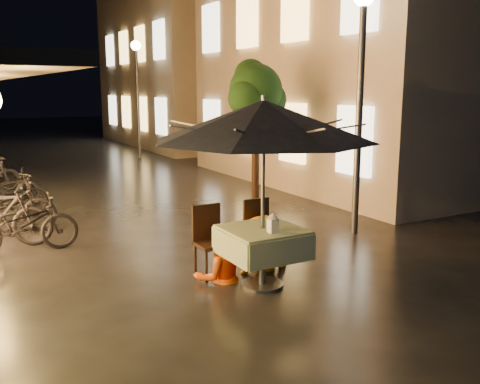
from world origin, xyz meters
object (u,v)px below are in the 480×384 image
table_lantern (273,222)px  person_yellow (263,217)px  patio_umbrella (264,121)px  person_orange (219,226)px  bicycle_0 (21,225)px  streetlamp_near (361,66)px  cafe_table (262,243)px

table_lantern → person_yellow: size_ratio=0.17×
patio_umbrella → person_orange: patio_umbrella is taller
patio_umbrella → table_lantern: (0.00, -0.24, -1.23)m
patio_umbrella → table_lantern: bearing=-90.0°
patio_umbrella → bicycle_0: size_ratio=1.65×
bicycle_0 → person_yellow: bearing=-128.4°
streetlamp_near → patio_umbrella: (-2.84, -1.49, -0.77)m
table_lantern → person_orange: (-0.37, 0.75, -0.17)m
streetlamp_near → bicycle_0: size_ratio=2.46×
patio_umbrella → person_yellow: size_ratio=1.87×
patio_umbrella → bicycle_0: 4.31m
cafe_table → table_lantern: size_ratio=3.96×
streetlamp_near → person_orange: (-3.21, -0.98, -2.17)m
table_lantern → bicycle_0: table_lantern is taller
streetlamp_near → cafe_table: (-2.84, -1.49, -2.33)m
cafe_table → table_lantern: 0.41m
streetlamp_near → person_yellow: streetlamp_near is taller
person_yellow → table_lantern: bearing=66.0°
cafe_table → table_lantern: bearing=-90.0°
cafe_table → person_orange: person_orange is taller
streetlamp_near → bicycle_0: streetlamp_near is taller
table_lantern → bicycle_0: 4.17m
streetlamp_near → cafe_table: streetlamp_near is taller
streetlamp_near → cafe_table: bearing=-152.4°
person_yellow → streetlamp_near: bearing=-160.6°
table_lantern → bicycle_0: size_ratio=0.15×
cafe_table → patio_umbrella: bearing=-90.0°
person_yellow → bicycle_0: 3.81m
table_lantern → cafe_table: bearing=90.0°
streetlamp_near → table_lantern: 3.88m
person_orange → bicycle_0: (-2.18, 2.52, -0.29)m
patio_umbrella → streetlamp_near: bearing=27.6°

